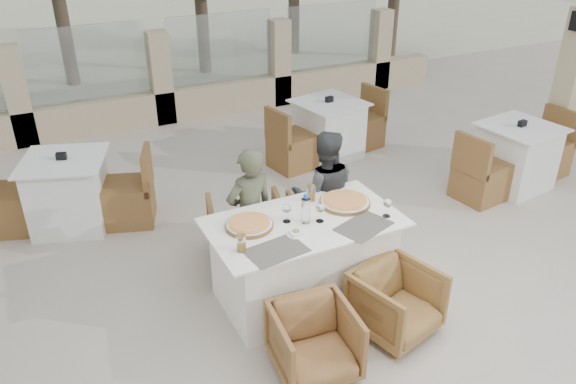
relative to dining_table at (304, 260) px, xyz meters
name	(u,v)px	position (x,y,z in m)	size (l,w,h in m)	color
ground	(311,292)	(0.09, 0.01, -0.39)	(80.00, 80.00, 0.00)	#BDB0A1
sand_patch	(78,19)	(0.09, 14.01, -0.38)	(30.00, 16.00, 0.01)	beige
perimeter_wall_far	(160,72)	(0.09, 4.81, 0.42)	(10.00, 0.34, 1.60)	tan
lantern_pillar	(570,90)	(4.29, 1.01, 0.61)	(0.34, 0.34, 2.00)	#C5B78B
dining_table	(304,260)	(0.00, 0.00, 0.00)	(1.60, 0.90, 0.77)	white
placemat_near_left	(276,251)	(-0.39, -0.29, 0.39)	(0.45, 0.30, 0.00)	#5E5A50
placemat_near_right	(364,226)	(0.39, -0.29, 0.39)	(0.45, 0.30, 0.00)	#59534C
pizza_left	(249,224)	(-0.44, 0.12, 0.41)	(0.39, 0.39, 0.05)	#DB5A1D
pizza_right	(345,201)	(0.45, 0.10, 0.41)	(0.44, 0.44, 0.06)	#C84D1B
water_bottle	(306,209)	(0.00, -0.02, 0.51)	(0.08, 0.08, 0.26)	#C2E1FF
wine_glass_centre	(287,212)	(-0.13, 0.06, 0.48)	(0.08, 0.08, 0.18)	silver
wine_glass_near	(320,212)	(0.11, -0.06, 0.48)	(0.08, 0.08, 0.18)	white
wine_glass_corner	(387,207)	(0.65, -0.24, 0.48)	(0.08, 0.08, 0.18)	white
beer_glass_left	(241,243)	(-0.63, -0.17, 0.45)	(0.07, 0.07, 0.14)	orange
beer_glass_right	(311,193)	(0.22, 0.29, 0.46)	(0.07, 0.07, 0.15)	orange
olive_dish	(296,232)	(-0.16, -0.16, 0.41)	(0.11, 0.11, 0.04)	white
armchair_far_left	(247,233)	(-0.23, 0.70, -0.06)	(0.69, 0.71, 0.65)	brown
armchair_far_right	(324,223)	(0.54, 0.60, -0.10)	(0.61, 0.63, 0.57)	olive
armchair_near_left	(314,342)	(-0.34, -0.81, -0.11)	(0.58, 0.60, 0.54)	brown
armchair_near_right	(396,302)	(0.46, -0.71, -0.11)	(0.60, 0.62, 0.56)	olive
diner_left	(250,214)	(-0.26, 0.53, 0.24)	(0.46, 0.30, 1.26)	#4D503A
diner_right	(324,195)	(0.50, 0.54, 0.26)	(0.62, 0.49, 1.28)	#3C3E41
bg_table_a	(69,193)	(-1.63, 2.19, 0.00)	(1.64, 0.82, 0.77)	white
bg_table_b	(328,129)	(1.71, 2.53, 0.00)	(1.64, 0.82, 0.77)	white
bg_table_c	(516,156)	(3.28, 0.77, 0.00)	(1.64, 0.82, 0.77)	silver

